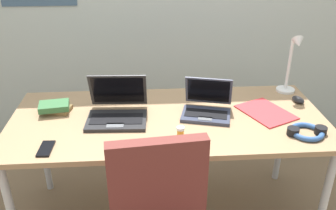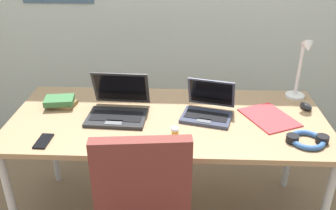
% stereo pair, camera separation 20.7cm
% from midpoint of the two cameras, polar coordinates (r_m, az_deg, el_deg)
% --- Properties ---
extents(desk, '(1.80, 0.80, 0.74)m').
position_cam_midpoint_polar(desk, '(2.13, 2.78, -3.35)').
color(desk, '#9E7A56').
rests_on(desk, ground_plane).
extents(desk_lamp, '(0.12, 0.18, 0.40)m').
position_cam_midpoint_polar(desk_lamp, '(2.42, 22.32, 5.02)').
color(desk_lamp, white).
rests_on(desk_lamp, desk).
extents(laptop_center, '(0.35, 0.32, 0.24)m').
position_cam_midpoint_polar(laptop_center, '(2.11, -5.02, -0.56)').
color(laptop_center, '#232326').
rests_on(laptop_center, desk).
extents(laptop_by_keyboard, '(0.33, 0.31, 0.20)m').
position_cam_midpoint_polar(laptop_by_keyboard, '(2.12, 8.98, -0.76)').
color(laptop_by_keyboard, '#33384C').
rests_on(laptop_by_keyboard, desk).
extents(computer_mouse, '(0.08, 0.11, 0.03)m').
position_cam_midpoint_polar(computer_mouse, '(2.38, 23.00, -0.26)').
color(computer_mouse, black).
rests_on(computer_mouse, desk).
extents(cell_phone, '(0.07, 0.14, 0.01)m').
position_cam_midpoint_polar(cell_phone, '(1.95, -15.93, -5.50)').
color(cell_phone, black).
rests_on(cell_phone, desk).
extents(headphones, '(0.21, 0.18, 0.04)m').
position_cam_midpoint_polar(headphones, '(2.03, 23.58, -5.06)').
color(headphones, '#335999').
rests_on(headphones, desk).
extents(pill_bottle, '(0.04, 0.04, 0.08)m').
position_cam_midpoint_polar(pill_bottle, '(1.87, 4.28, -4.64)').
color(pill_bottle, gold).
rests_on(pill_bottle, desk).
extents(book_stack, '(0.19, 0.15, 0.06)m').
position_cam_midpoint_polar(book_stack, '(2.28, -13.90, 0.41)').
color(book_stack, brown).
rests_on(book_stack, desk).
extents(paper_folder_mid_desk, '(0.34, 0.38, 0.01)m').
position_cam_midpoint_polar(paper_folder_mid_desk, '(2.20, 18.03, -1.92)').
color(paper_folder_mid_desk, red).
rests_on(paper_folder_mid_desk, desk).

